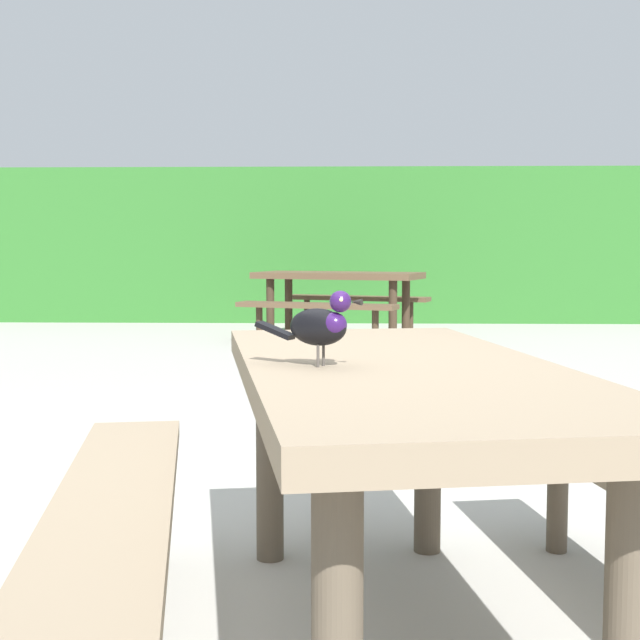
# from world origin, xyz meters

# --- Properties ---
(ground_plane) EXTENTS (60.00, 60.00, 0.00)m
(ground_plane) POSITION_xyz_m (0.00, 0.00, 0.00)
(ground_plane) COLOR #A3A099
(hedge_wall) EXTENTS (28.00, 1.84, 2.07)m
(hedge_wall) POSITION_xyz_m (0.00, 10.27, 1.04)
(hedge_wall) COLOR #2D6B28
(hedge_wall) RESTS_ON ground
(picnic_table_foreground) EXTENTS (1.95, 1.97, 0.74)m
(picnic_table_foreground) POSITION_xyz_m (0.40, -0.29, 0.56)
(picnic_table_foreground) COLOR #84725B
(picnic_table_foreground) RESTS_ON ground
(bird_grackle) EXTENTS (0.27, 0.16, 0.18)m
(bird_grackle) POSITION_xyz_m (0.21, -0.38, 0.84)
(bird_grackle) COLOR black
(bird_grackle) RESTS_ON picnic_table_foreground
(picnic_table_mid_left) EXTENTS (2.16, 2.14, 0.74)m
(picnic_table_mid_left) POSITION_xyz_m (0.16, 7.35, 0.56)
(picnic_table_mid_left) COLOR brown
(picnic_table_mid_left) RESTS_ON ground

